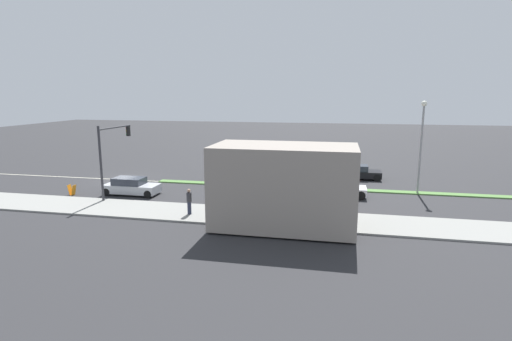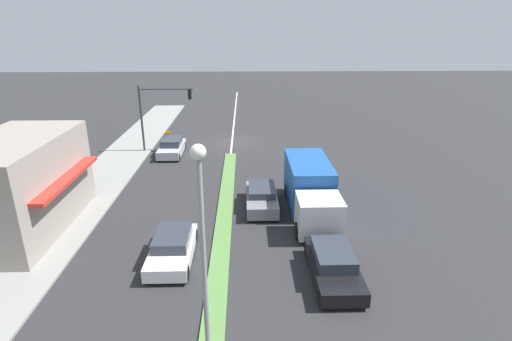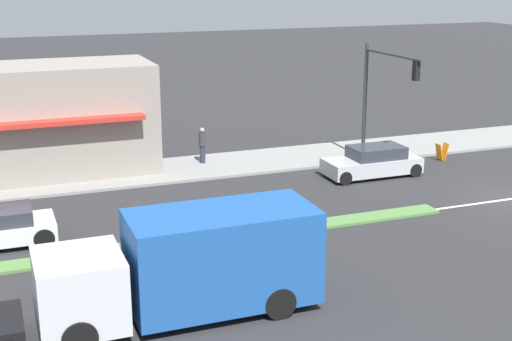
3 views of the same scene
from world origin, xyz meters
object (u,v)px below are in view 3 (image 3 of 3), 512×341
(delivery_truck, at_px, (191,264))
(sedan_silver, at_px, (373,162))
(warning_aframe_sign, at_px, (442,152))
(pedestrian, at_px, (202,144))
(suv_grey, at_px, (187,252))
(traffic_signal_main, at_px, (381,86))

(delivery_truck, distance_m, sedan_silver, 15.19)
(warning_aframe_sign, xyz_separation_m, delivery_truck, (-11.19, 15.95, 1.04))
(pedestrian, relative_size, suv_grey, 0.40)
(warning_aframe_sign, bearing_deg, pedestrian, 73.57)
(suv_grey, bearing_deg, warning_aframe_sign, -61.26)
(pedestrian, distance_m, sedan_silver, 8.08)
(pedestrian, distance_m, delivery_truck, 15.25)
(warning_aframe_sign, height_order, delivery_truck, delivery_truck)
(traffic_signal_main, bearing_deg, warning_aframe_sign, -89.01)
(traffic_signal_main, bearing_deg, delivery_truck, 132.09)
(delivery_truck, xyz_separation_m, sedan_silver, (10.00, -11.40, -0.81))
(sedan_silver, bearing_deg, traffic_signal_main, -39.23)
(traffic_signal_main, relative_size, warning_aframe_sign, 6.69)
(suv_grey, bearing_deg, delivery_truck, 166.75)
(warning_aframe_sign, distance_m, suv_grey, 17.44)
(pedestrian, bearing_deg, delivery_truck, 162.04)
(traffic_signal_main, distance_m, warning_aframe_sign, 5.03)
(pedestrian, distance_m, suv_grey, 12.39)
(traffic_signal_main, xyz_separation_m, sedan_silver, (-1.12, 0.92, -3.25))
(pedestrian, bearing_deg, suv_grey, 160.94)
(traffic_signal_main, bearing_deg, pedestrian, 66.06)
(pedestrian, height_order, suv_grey, pedestrian)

